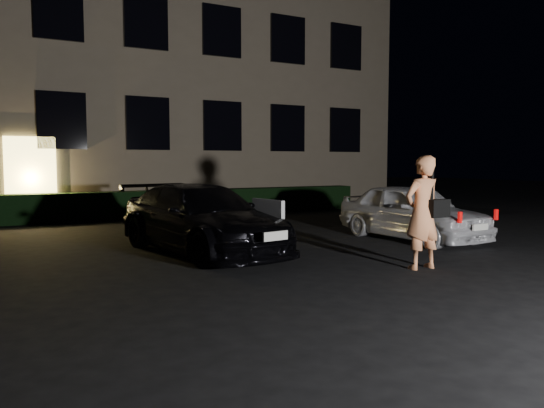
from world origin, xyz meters
TOP-DOWN VIEW (x-y plane):
  - ground at (0.00, 0.00)m, footprint 80.00×80.00m
  - building at (-0.00, 14.99)m, footprint 20.00×8.11m
  - hedge at (0.00, 10.50)m, footprint 15.00×0.70m
  - sedan at (-0.96, 3.66)m, footprint 2.54×4.78m
  - hatch at (3.79, 2.92)m, footprint 1.65×3.82m
  - man at (1.63, 0.36)m, footprint 0.77×0.45m

SIDE VIEW (x-z plane):
  - ground at x=0.00m, z-range 0.00..0.00m
  - hedge at x=0.00m, z-range 0.00..0.85m
  - hatch at x=3.79m, z-range 0.00..1.29m
  - sedan at x=-0.96m, z-range 0.00..1.32m
  - man at x=1.63m, z-range 0.00..1.88m
  - building at x=0.00m, z-range 0.00..12.00m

